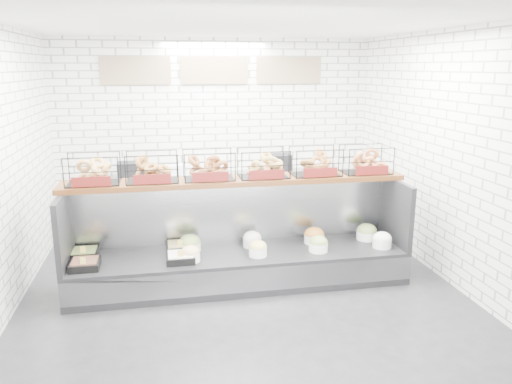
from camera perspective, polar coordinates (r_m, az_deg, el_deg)
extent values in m
plane|color=black|center=(5.92, -1.36, -11.48)|extent=(5.50, 5.50, 0.00)
cube|color=white|center=(8.13, -4.65, 6.61)|extent=(5.00, 0.02, 3.00)
cube|color=white|center=(6.34, 21.49, 3.54)|extent=(0.02, 5.50, 3.00)
cube|color=white|center=(5.35, -1.56, 18.87)|extent=(5.00, 5.50, 0.02)
cube|color=tan|center=(7.99, -13.60, 13.34)|extent=(1.05, 0.03, 0.42)
cube|color=tan|center=(8.03, -4.78, 13.68)|extent=(1.05, 0.03, 0.42)
cube|color=tan|center=(8.25, 3.79, 13.70)|extent=(1.05, 0.03, 0.42)
cube|color=black|center=(6.10, -1.85, -8.59)|extent=(4.00, 0.90, 0.40)
cube|color=#93969B|center=(5.70, -1.15, -10.07)|extent=(4.00, 0.03, 0.28)
cube|color=#93969B|center=(6.29, -2.48, -2.11)|extent=(4.00, 0.08, 0.80)
cube|color=black|center=(5.94, -21.07, -4.06)|extent=(0.06, 0.90, 0.80)
cube|color=black|center=(6.49, 15.57, -2.12)|extent=(0.06, 0.90, 0.80)
cube|color=black|center=(5.86, -18.96, -7.86)|extent=(0.32, 0.32, 0.08)
cube|color=brown|center=(5.85, -18.99, -7.55)|extent=(0.27, 0.27, 0.04)
cube|color=#EACB51|center=(5.72, -19.18, -7.44)|extent=(0.06, 0.01, 0.08)
cube|color=black|center=(6.19, -18.98, -6.69)|extent=(0.31, 0.31, 0.08)
cube|color=olive|center=(6.18, -19.01, -6.38)|extent=(0.26, 0.26, 0.04)
cube|color=#EACB51|center=(6.06, -19.19, -6.25)|extent=(0.06, 0.01, 0.08)
cube|color=black|center=(5.80, -8.64, -7.46)|extent=(0.32, 0.32, 0.08)
cube|color=white|center=(5.78, -8.65, -7.13)|extent=(0.27, 0.27, 0.04)
cube|color=#EACB51|center=(5.66, -8.62, -7.02)|extent=(0.06, 0.01, 0.08)
cube|color=black|center=(6.12, -8.70, -6.27)|extent=(0.33, 0.33, 0.08)
cube|color=tan|center=(6.11, -8.71, -5.96)|extent=(0.28, 0.28, 0.04)
cube|color=#EACB51|center=(5.98, -8.68, -5.84)|extent=(0.06, 0.01, 0.08)
cylinder|color=white|center=(5.78, -7.47, -7.32)|extent=(0.22, 0.22, 0.11)
ellipsoid|color=#D3B782|center=(5.76, -7.49, -6.76)|extent=(0.21, 0.21, 0.15)
cylinder|color=white|center=(6.09, -7.55, -6.20)|extent=(0.26, 0.26, 0.11)
ellipsoid|color=#829C4F|center=(6.07, -7.57, -5.67)|extent=(0.26, 0.26, 0.18)
cylinder|color=white|center=(5.89, 0.22, -6.80)|extent=(0.21, 0.21, 0.11)
ellipsoid|color=#D4C06C|center=(5.86, 0.22, -6.25)|extent=(0.21, 0.21, 0.15)
cylinder|color=white|center=(6.18, -0.44, -5.74)|extent=(0.23, 0.23, 0.11)
ellipsoid|color=white|center=(6.16, -0.44, -5.22)|extent=(0.22, 0.22, 0.16)
cylinder|color=white|center=(6.07, 7.13, -6.24)|extent=(0.23, 0.23, 0.11)
ellipsoid|color=#7B944B|center=(6.05, 7.15, -5.71)|extent=(0.22, 0.22, 0.16)
cylinder|color=white|center=(6.35, 6.65, -5.32)|extent=(0.25, 0.25, 0.11)
ellipsoid|color=#C37829|center=(6.33, 6.67, -4.80)|extent=(0.25, 0.25, 0.17)
cylinder|color=white|center=(6.35, 14.19, -5.66)|extent=(0.23, 0.23, 0.11)
ellipsoid|color=white|center=(6.33, 14.23, -5.15)|extent=(0.23, 0.23, 0.16)
cylinder|color=white|center=(6.59, 12.52, -4.83)|extent=(0.26, 0.26, 0.11)
ellipsoid|color=olive|center=(6.57, 12.55, -4.33)|extent=(0.26, 0.26, 0.18)
cube|color=#41210E|center=(6.00, -2.25, 1.33)|extent=(4.10, 0.50, 0.06)
cube|color=black|center=(5.94, -18.15, 2.49)|extent=(0.60, 0.38, 0.34)
cube|color=#591210|center=(5.77, -18.31, 1.12)|extent=(0.42, 0.02, 0.11)
cube|color=black|center=(5.89, -11.80, 2.80)|extent=(0.60, 0.38, 0.34)
cube|color=#591210|center=(5.72, -11.77, 1.43)|extent=(0.42, 0.02, 0.11)
cube|color=black|center=(5.92, -5.42, 3.09)|extent=(0.60, 0.38, 0.34)
cube|color=#591210|center=(5.74, -5.21, 1.73)|extent=(0.42, 0.02, 0.11)
cube|color=black|center=(6.01, 0.83, 3.32)|extent=(0.60, 0.38, 0.34)
cube|color=#591210|center=(5.84, 1.23, 1.99)|extent=(0.42, 0.02, 0.11)
cube|color=black|center=(6.18, 6.82, 3.52)|extent=(0.60, 0.38, 0.34)
cube|color=#591210|center=(6.01, 7.37, 2.23)|extent=(0.42, 0.02, 0.11)
cube|color=black|center=(6.40, 12.45, 3.66)|extent=(0.60, 0.38, 0.34)
cube|color=#591210|center=(6.24, 13.12, 2.42)|extent=(0.42, 0.02, 0.11)
cube|color=#93969B|center=(8.02, -4.25, -1.13)|extent=(4.00, 0.60, 0.90)
cube|color=black|center=(7.88, -14.07, 2.46)|extent=(0.40, 0.30, 0.24)
cube|color=silver|center=(7.89, -9.03, 2.49)|extent=(0.35, 0.28, 0.18)
cylinder|color=#CC6D33|center=(8.03, 1.38, 3.02)|extent=(0.09, 0.09, 0.22)
cube|color=black|center=(8.01, 2.89, 3.27)|extent=(0.30, 0.30, 0.30)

